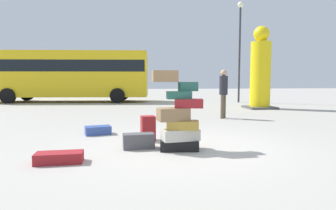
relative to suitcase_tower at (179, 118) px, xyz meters
name	(u,v)px	position (x,y,z in m)	size (l,w,h in m)	color
ground_plane	(183,147)	(0.13, 0.18, -0.62)	(80.00, 80.00, 0.00)	#ADA89E
suitcase_tower	(179,118)	(0.00, 0.00, 0.00)	(1.01, 0.64, 1.57)	black
suitcase_navy_behind_tower	(98,130)	(-1.78, 1.83, -0.52)	(0.63, 0.37, 0.21)	#334F99
suitcase_charcoal_white_trunk	(139,141)	(-0.78, 0.19, -0.47)	(0.62, 0.29, 0.30)	#4C4C51
suitcase_maroon_foreground_near	(148,128)	(-0.56, 0.94, -0.34)	(0.31, 0.28, 0.56)	maroon
suitcase_maroon_left_side	(59,158)	(-2.11, -0.68, -0.53)	(0.76, 0.34, 0.18)	maroon
person_bearded_onlooker	(223,89)	(2.33, 4.46, 0.42)	(0.30, 0.30, 1.75)	brown
yellow_dummy_statue	(260,72)	(5.23, 7.80, 1.14)	(1.35, 1.35, 3.96)	yellow
parked_bus	(69,73)	(-4.95, 13.41, 1.21)	(10.10, 3.35, 3.15)	yellow
lamp_post	(240,37)	(5.64, 11.71, 3.38)	(0.36, 0.36, 6.13)	#333338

